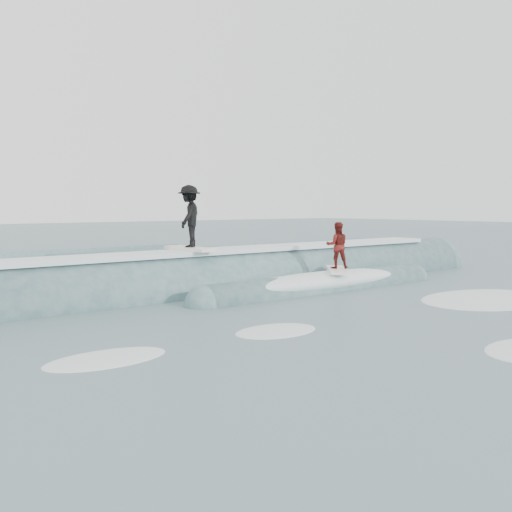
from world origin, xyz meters
TOP-DOWN VIEW (x-y plane):
  - ground at (0.00, 0.00)m, footprint 160.00×160.00m
  - breaking_wave at (0.22, 5.82)m, footprint 24.11×4.01m
  - surfer_black at (-1.78, 6.09)m, footprint 1.36×2.03m
  - surfer_red at (2.35, 3.89)m, footprint 1.72×1.88m
  - whitewater at (1.86, -0.98)m, footprint 15.03×6.29m
  - far_swells at (-0.22, 17.65)m, footprint 40.51×8.65m

SIDE VIEW (x-z plane):
  - ground at x=0.00m, z-range 0.00..0.00m
  - whitewater at x=1.86m, z-range -0.05..0.05m
  - far_swells at x=-0.22m, z-range -0.40..0.40m
  - breaking_wave at x=0.22m, z-range -1.20..1.27m
  - surfer_red at x=2.35m, z-range 0.48..2.06m
  - surfer_black at x=-1.78m, z-range 1.29..3.26m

